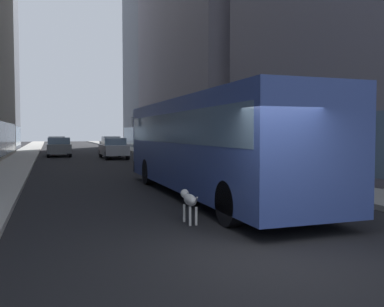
{
  "coord_description": "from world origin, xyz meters",
  "views": [
    {
      "loc": [
        -3.59,
        -5.95,
        2.03
      ],
      "look_at": [
        0.48,
        5.78,
        1.4
      ],
      "focal_mm": 38.65,
      "sensor_mm": 36.0,
      "label": 1
    }
  ],
  "objects_px": {
    "transit_bus": "(208,141)",
    "car_red_coupe": "(57,144)",
    "car_grey_wagon": "(59,147)",
    "car_black_suv": "(111,144)",
    "car_silver_sedan": "(113,148)",
    "dalmatian_dog": "(189,200)"
  },
  "relations": [
    {
      "from": "transit_bus",
      "to": "car_red_coupe",
      "type": "bearing_deg",
      "value": 96.56
    },
    {
      "from": "car_grey_wagon",
      "to": "car_black_suv",
      "type": "bearing_deg",
      "value": 56.18
    },
    {
      "from": "car_grey_wagon",
      "to": "car_red_coupe",
      "type": "bearing_deg",
      "value": 90.0
    },
    {
      "from": "car_grey_wagon",
      "to": "car_silver_sedan",
      "type": "distance_m",
      "value": 6.05
    },
    {
      "from": "transit_bus",
      "to": "car_grey_wagon",
      "type": "xyz_separation_m",
      "value": [
        -4.0,
        24.94,
        -0.95
      ]
    },
    {
      "from": "car_silver_sedan",
      "to": "car_red_coupe",
      "type": "height_order",
      "value": "same"
    },
    {
      "from": "transit_bus",
      "to": "dalmatian_dog",
      "type": "bearing_deg",
      "value": -117.51
    },
    {
      "from": "car_black_suv",
      "to": "dalmatian_dog",
      "type": "bearing_deg",
      "value": -95.34
    },
    {
      "from": "transit_bus",
      "to": "car_silver_sedan",
      "type": "bearing_deg",
      "value": 90.0
    },
    {
      "from": "car_red_coupe",
      "to": "car_silver_sedan",
      "type": "bearing_deg",
      "value": -74.46
    },
    {
      "from": "transit_bus",
      "to": "car_grey_wagon",
      "type": "distance_m",
      "value": 25.27
    },
    {
      "from": "car_grey_wagon",
      "to": "car_red_coupe",
      "type": "relative_size",
      "value": 1.02
    },
    {
      "from": "transit_bus",
      "to": "car_red_coupe",
      "type": "xyz_separation_m",
      "value": [
        -4.0,
        34.79,
        -0.95
      ]
    },
    {
      "from": "transit_bus",
      "to": "car_black_suv",
      "type": "bearing_deg",
      "value": 87.25
    },
    {
      "from": "dalmatian_dog",
      "to": "car_grey_wagon",
      "type": "bearing_deg",
      "value": 94.34
    },
    {
      "from": "transit_bus",
      "to": "dalmatian_dog",
      "type": "height_order",
      "value": "transit_bus"
    },
    {
      "from": "car_black_suv",
      "to": "car_red_coupe",
      "type": "xyz_separation_m",
      "value": [
        -5.6,
        1.49,
        -0.0
      ]
    },
    {
      "from": "car_grey_wagon",
      "to": "car_red_coupe",
      "type": "height_order",
      "value": "same"
    },
    {
      "from": "transit_bus",
      "to": "car_red_coupe",
      "type": "relative_size",
      "value": 2.63
    },
    {
      "from": "transit_bus",
      "to": "car_black_suv",
      "type": "relative_size",
      "value": 2.73
    },
    {
      "from": "car_black_suv",
      "to": "car_silver_sedan",
      "type": "xyz_separation_m",
      "value": [
        -1.6,
        -12.9,
        0.0
      ]
    },
    {
      "from": "car_black_suv",
      "to": "car_red_coupe",
      "type": "relative_size",
      "value": 0.96
    }
  ]
}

